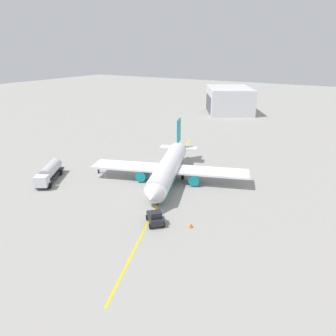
{
  "coord_description": "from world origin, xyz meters",
  "views": [
    {
      "loc": [
        48.87,
        29.08,
        24.58
      ],
      "look_at": [
        0.0,
        0.0,
        3.0
      ],
      "focal_mm": 33.77,
      "sensor_mm": 36.0,
      "label": 1
    }
  ],
  "objects_px": {
    "airplane": "(168,168)",
    "safety_cone_nose": "(191,225)",
    "refueling_worker": "(98,169)",
    "pushback_tug": "(155,218)",
    "fuel_tanker": "(49,172)"
  },
  "relations": [
    {
      "from": "airplane",
      "to": "pushback_tug",
      "type": "relative_size",
      "value": 7.56
    },
    {
      "from": "airplane",
      "to": "fuel_tanker",
      "type": "relative_size",
      "value": 2.96
    },
    {
      "from": "airplane",
      "to": "refueling_worker",
      "type": "relative_size",
      "value": 17.87
    },
    {
      "from": "fuel_tanker",
      "to": "pushback_tug",
      "type": "bearing_deg",
      "value": 83.26
    },
    {
      "from": "pushback_tug",
      "to": "fuel_tanker",
      "type": "bearing_deg",
      "value": -96.74
    },
    {
      "from": "fuel_tanker",
      "to": "refueling_worker",
      "type": "height_order",
      "value": "fuel_tanker"
    },
    {
      "from": "airplane",
      "to": "safety_cone_nose",
      "type": "relative_size",
      "value": 43.61
    },
    {
      "from": "airplane",
      "to": "pushback_tug",
      "type": "xyz_separation_m",
      "value": [
        14.79,
        6.5,
        -1.77
      ]
    },
    {
      "from": "fuel_tanker",
      "to": "safety_cone_nose",
      "type": "xyz_separation_m",
      "value": [
        1.43,
        32.04,
        -1.38
      ]
    },
    {
      "from": "refueling_worker",
      "to": "pushback_tug",
      "type": "bearing_deg",
      "value": 62.56
    },
    {
      "from": "safety_cone_nose",
      "to": "airplane",
      "type": "bearing_deg",
      "value": -138.36
    },
    {
      "from": "fuel_tanker",
      "to": "pushback_tug",
      "type": "relative_size",
      "value": 2.55
    },
    {
      "from": "airplane",
      "to": "safety_cone_nose",
      "type": "height_order",
      "value": "airplane"
    },
    {
      "from": "safety_cone_nose",
      "to": "pushback_tug",
      "type": "bearing_deg",
      "value": -70.99
    },
    {
      "from": "refueling_worker",
      "to": "safety_cone_nose",
      "type": "relative_size",
      "value": 2.44
    }
  ]
}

